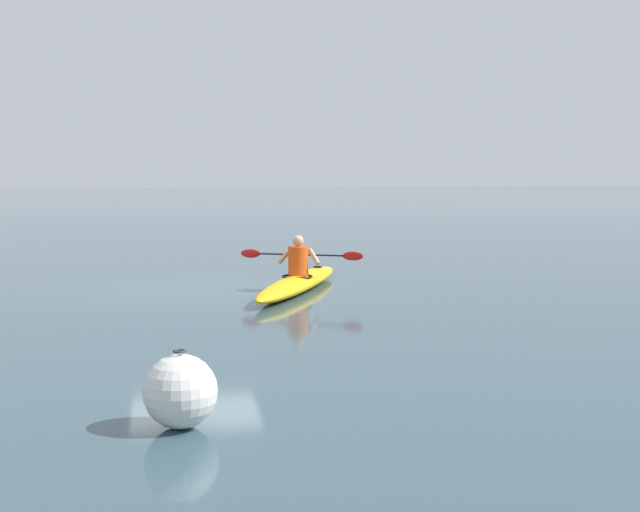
# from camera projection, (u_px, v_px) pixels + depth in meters

# --- Properties ---
(ground_plane) EXTENTS (160.00, 160.00, 0.00)m
(ground_plane) POSITION_uv_depth(u_px,v_px,m) (193.00, 288.00, 17.17)
(ground_plane) COLOR #334C56
(kayak) EXTENTS (2.63, 4.74, 0.31)m
(kayak) POSITION_uv_depth(u_px,v_px,m) (298.00, 283.00, 16.72)
(kayak) COLOR #EAB214
(kayak) RESTS_ON ground
(kayaker) EXTENTS (2.23, 1.05, 0.76)m
(kayaker) POSITION_uv_depth(u_px,v_px,m) (298.00, 258.00, 16.68)
(kayaker) COLOR #E04C14
(kayaker) RESTS_ON kayak
(mooring_buoy_white_far) EXTENTS (0.68, 0.68, 0.72)m
(mooring_buoy_white_far) POSITION_uv_depth(u_px,v_px,m) (180.00, 391.00, 7.95)
(mooring_buoy_white_far) COLOR silver
(mooring_buoy_white_far) RESTS_ON ground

